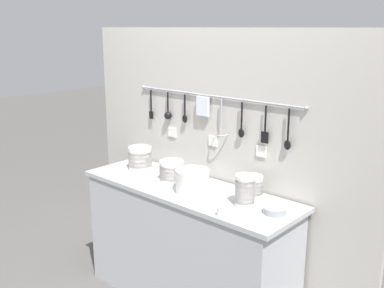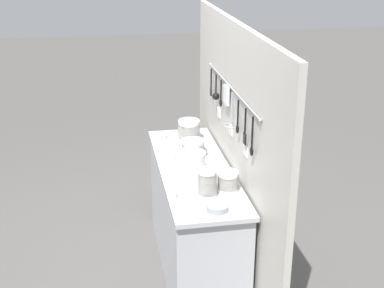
% 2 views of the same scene
% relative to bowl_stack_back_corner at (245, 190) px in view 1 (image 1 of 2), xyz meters
% --- Properties ---
extents(counter, '(1.56, 0.50, 0.84)m').
position_rel_bowl_stack_back_corner_xyz_m(counter, '(-0.46, -0.00, -0.52)').
color(counter, '#ADAFB5').
rests_on(counter, ground).
extents(back_wall, '(2.36, 0.11, 1.86)m').
position_rel_bowl_stack_back_corner_xyz_m(back_wall, '(-0.46, 0.28, -0.01)').
color(back_wall, '#BCB7AD').
rests_on(back_wall, ground).
extents(bowl_stack_back_corner, '(0.12, 0.12, 0.19)m').
position_rel_bowl_stack_back_corner_xyz_m(bowl_stack_back_corner, '(0.00, 0.00, 0.00)').
color(bowl_stack_back_corner, silver).
rests_on(bowl_stack_back_corner, counter).
extents(bowl_stack_short_front, '(0.17, 0.17, 0.17)m').
position_rel_bowl_stack_back_corner_xyz_m(bowl_stack_short_front, '(-0.97, 0.05, -0.01)').
color(bowl_stack_short_front, silver).
rests_on(bowl_stack_short_front, counter).
extents(bowl_stack_tall_left, '(0.13, 0.13, 0.14)m').
position_rel_bowl_stack_back_corner_xyz_m(bowl_stack_tall_left, '(-0.05, 0.14, -0.03)').
color(bowl_stack_tall_left, silver).
rests_on(bowl_stack_tall_left, counter).
extents(bowl_stack_nested_right, '(0.16, 0.16, 0.14)m').
position_rel_bowl_stack_back_corner_xyz_m(bowl_stack_nested_right, '(-0.62, 0.02, -0.02)').
color(bowl_stack_nested_right, silver).
rests_on(bowl_stack_nested_right, counter).
extents(plate_stack, '(0.21, 0.21, 0.15)m').
position_rel_bowl_stack_back_corner_xyz_m(plate_stack, '(-0.37, -0.05, -0.02)').
color(plate_stack, silver).
rests_on(plate_stack, counter).
extents(steel_mixing_bowl, '(0.13, 0.13, 0.04)m').
position_rel_bowl_stack_back_corner_xyz_m(steel_mixing_bowl, '(0.19, 0.02, -0.08)').
color(steel_mixing_bowl, '#93969E').
rests_on(steel_mixing_bowl, counter).
extents(cup_edge_near, '(0.04, 0.04, 0.05)m').
position_rel_bowl_stack_back_corner_xyz_m(cup_edge_near, '(-0.63, -0.11, -0.07)').
color(cup_edge_near, silver).
rests_on(cup_edge_near, counter).
extents(cup_front_right, '(0.04, 0.04, 0.05)m').
position_rel_bowl_stack_back_corner_xyz_m(cup_front_right, '(-0.69, 0.13, -0.07)').
color(cup_front_right, silver).
rests_on(cup_front_right, counter).
extents(cup_back_left, '(0.04, 0.04, 0.05)m').
position_rel_bowl_stack_back_corner_xyz_m(cup_back_left, '(-0.01, -0.21, -0.07)').
color(cup_back_left, silver).
rests_on(cup_back_left, counter).
extents(cup_front_left, '(0.04, 0.04, 0.05)m').
position_rel_bowl_stack_back_corner_xyz_m(cup_front_left, '(-1.06, -0.14, -0.07)').
color(cup_front_left, silver).
rests_on(cup_front_left, counter).
extents(cup_back_right, '(0.04, 0.04, 0.05)m').
position_rel_bowl_stack_back_corner_xyz_m(cup_back_right, '(-0.86, -0.07, -0.07)').
color(cup_back_right, silver).
rests_on(cup_back_right, counter).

